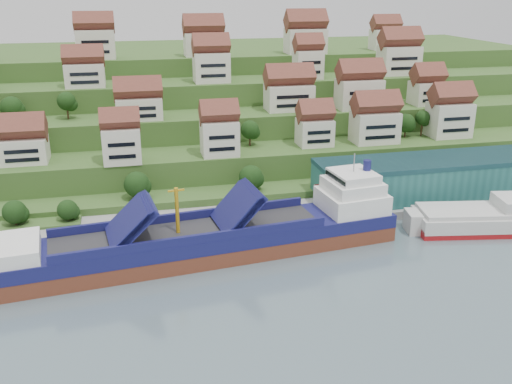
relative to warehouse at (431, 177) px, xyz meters
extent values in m
plane|color=slate|center=(-52.00, -17.00, -7.20)|extent=(300.00, 300.00, 0.00)
cube|color=gray|center=(-32.00, -2.00, -6.10)|extent=(180.00, 14.00, 2.20)
cube|color=#2D4C1E|center=(-52.00, 69.00, -5.20)|extent=(260.00, 128.00, 4.00)
cube|color=#2D4C1E|center=(-52.00, 74.00, -1.70)|extent=(260.00, 118.00, 11.00)
cube|color=#2D4C1E|center=(-52.00, 82.00, 1.80)|extent=(260.00, 102.00, 18.00)
cube|color=#2D4C1E|center=(-52.00, 90.00, 5.30)|extent=(260.00, 86.00, 25.00)
cube|color=#2D4C1E|center=(-52.00, 99.00, 8.30)|extent=(260.00, 68.00, 31.00)
cube|color=silver|center=(-101.59, 24.12, 6.99)|extent=(11.56, 8.57, 6.39)
cube|color=silver|center=(-77.16, 18.20, 8.33)|extent=(9.44, 7.03, 9.07)
cube|color=silver|center=(-51.73, 19.69, 8.43)|extent=(9.64, 7.62, 9.26)
cube|color=silver|center=(-23.95, 23.47, 7.49)|extent=(9.45, 7.73, 7.38)
cube|color=silver|center=(-6.13, 22.67, 8.19)|extent=(12.76, 8.26, 8.79)
cube|color=silver|center=(18.29, 24.13, 8.83)|extent=(11.90, 8.31, 10.05)
cube|color=silver|center=(-71.82, 36.56, 13.87)|extent=(12.75, 7.90, 6.14)
cube|color=silver|center=(-27.14, 39.23, 14.64)|extent=(14.02, 8.36, 7.68)
cube|color=silver|center=(-5.63, 36.71, 15.26)|extent=(13.32, 8.18, 8.91)
cube|color=silver|center=(17.78, 37.90, 14.33)|extent=(9.53, 8.04, 7.07)
cube|color=silver|center=(-86.67, 52.90, 21.27)|extent=(11.50, 7.30, 6.94)
cube|color=silver|center=(-48.45, 53.31, 22.36)|extent=(10.95, 7.79, 9.11)
cube|color=silver|center=(-16.85, 53.41, 22.33)|extent=(8.79, 7.14, 9.05)
cube|color=silver|center=(15.87, 55.06, 22.51)|extent=(13.15, 8.47, 9.42)
cube|color=silver|center=(-83.52, 71.41, 28.41)|extent=(12.13, 7.51, 9.23)
cube|color=silver|center=(-48.12, 71.60, 27.63)|extent=(13.11, 8.15, 7.66)
cube|color=silver|center=(-12.16, 71.68, 28.00)|extent=(13.71, 8.73, 8.41)
cube|color=silver|center=(20.23, 76.33, 27.48)|extent=(10.15, 7.05, 7.35)
ellipsoid|color=#1A3B13|center=(-45.54, 9.11, 0.42)|extent=(6.19, 6.19, 6.19)
ellipsoid|color=#1A3B13|center=(-74.22, 9.29, 0.66)|extent=(6.30, 6.30, 6.30)
ellipsoid|color=#1A3B13|center=(5.38, 26.11, 8.01)|extent=(5.60, 5.60, 5.60)
ellipsoid|color=#1A3B13|center=(10.66, 26.11, 9.42)|extent=(4.38, 4.38, 4.38)
ellipsoid|color=#1A3B13|center=(-41.99, 26.66, 8.47)|extent=(5.23, 5.23, 5.23)
ellipsoid|color=#1A3B13|center=(-7.52, 42.83, 16.12)|extent=(4.51, 4.51, 4.51)
ellipsoid|color=#1A3B13|center=(-106.53, 42.38, 14.49)|extent=(6.25, 6.25, 6.25)
ellipsoid|color=#1A3B13|center=(-91.62, 40.97, 15.95)|extent=(5.22, 5.22, 5.22)
ellipsoid|color=#1A3B13|center=(-45.86, 56.21, 24.52)|extent=(7.35, 7.35, 7.35)
ellipsoid|color=#1A3B13|center=(-15.40, 58.94, 22.68)|extent=(4.39, 4.39, 4.39)
ellipsoid|color=#1A3B13|center=(-12.74, 56.97, 21.93)|extent=(5.05, 5.05, 5.05)
ellipsoid|color=#1A3B13|center=(-101.57, 2.00, -1.33)|extent=(5.38, 5.38, 5.38)
ellipsoid|color=#1A3B13|center=(-90.18, 2.00, -1.83)|extent=(4.73, 4.73, 4.73)
cube|color=#256460|center=(0.00, 0.00, 0.00)|extent=(60.00, 15.00, 10.00)
cylinder|color=gray|center=(-34.00, -7.00, -1.00)|extent=(0.16, 0.16, 8.00)
cube|color=maroon|center=(-33.40, -7.00, 2.60)|extent=(1.20, 0.05, 0.80)
cube|color=brown|center=(-62.40, -17.98, -6.20)|extent=(86.98, 22.91, 5.52)
cube|color=#161753|center=(-62.40, -17.98, -2.46)|extent=(87.00, 23.04, 2.87)
cube|color=white|center=(-98.56, -22.11, 0.30)|extent=(12.39, 13.74, 2.87)
cube|color=#262628|center=(-64.59, -18.23, -1.02)|extent=(56.07, 17.44, 0.33)
cube|color=#161753|center=(-76.64, -19.61, 2.73)|extent=(9.59, 13.04, 7.63)
cube|color=#161753|center=(-54.73, -17.11, 2.73)|extent=(9.18, 12.99, 8.06)
cylinder|color=gold|center=(-66.78, -18.48, 3.83)|extent=(0.85, 0.85, 9.93)
cube|color=white|center=(-27.33, -13.98, 1.07)|extent=(14.58, 14.00, 4.41)
cube|color=white|center=(-27.33, -13.98, 4.60)|extent=(12.24, 12.43, 2.76)
cube|color=white|center=(-27.33, -13.98, 6.92)|extent=(9.89, 10.86, 1.99)
cylinder|color=#161753|center=(-24.04, -13.60, 9.01)|extent=(1.95, 1.95, 2.43)
cube|color=maroon|center=(3.18, -18.36, -6.60)|extent=(31.37, 15.91, 2.59)
cube|color=silver|center=(3.18, -18.36, -4.41)|extent=(31.39, 16.02, 3.19)
cube|color=silver|center=(3.18, -18.36, -2.41)|extent=(29.71, 14.58, 1.20)
camera|label=1|loc=(-74.84, -125.86, 46.86)|focal=40.00mm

